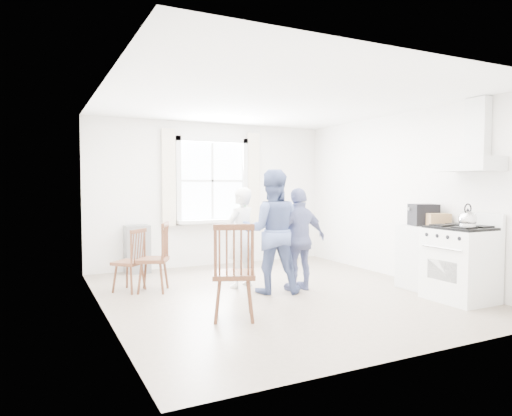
% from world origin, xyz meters
% --- Properties ---
extents(room_shell, '(4.62, 5.12, 2.64)m').
position_xyz_m(room_shell, '(0.00, 0.00, 1.30)').
color(room_shell, gray).
rests_on(room_shell, ground).
extents(window_assembly, '(1.88, 0.24, 1.70)m').
position_xyz_m(window_assembly, '(0.00, 2.45, 1.46)').
color(window_assembly, white).
rests_on(window_assembly, room_shell).
extents(range_hood, '(0.45, 0.76, 0.94)m').
position_xyz_m(range_hood, '(2.07, -1.35, 1.90)').
color(range_hood, silver).
rests_on(range_hood, room_shell).
extents(shelf_unit, '(0.40, 0.30, 0.80)m').
position_xyz_m(shelf_unit, '(-1.40, 2.33, 0.40)').
color(shelf_unit, slate).
rests_on(shelf_unit, ground).
extents(gas_stove, '(0.68, 0.76, 1.12)m').
position_xyz_m(gas_stove, '(1.91, -1.35, 0.48)').
color(gas_stove, white).
rests_on(gas_stove, ground).
extents(kettle, '(0.22, 0.22, 0.30)m').
position_xyz_m(kettle, '(1.82, -1.51, 1.05)').
color(kettle, silver).
rests_on(kettle, gas_stove).
extents(low_cabinet, '(0.50, 0.55, 0.90)m').
position_xyz_m(low_cabinet, '(1.98, -0.65, 0.45)').
color(low_cabinet, silver).
rests_on(low_cabinet, ground).
extents(stereo_stack, '(0.43, 0.41, 0.31)m').
position_xyz_m(stereo_stack, '(2.00, -0.64, 1.05)').
color(stereo_stack, black).
rests_on(stereo_stack, low_cabinet).
extents(cardboard_box, '(0.35, 0.31, 0.19)m').
position_xyz_m(cardboard_box, '(2.02, -0.88, 0.99)').
color(cardboard_box, '#9B764B').
rests_on(cardboard_box, low_cabinet).
extents(windsor_chair_a, '(0.52, 0.52, 0.88)m').
position_xyz_m(windsor_chair_a, '(-1.72, 0.97, 0.54)').
color(windsor_chair_a, '#482617').
rests_on(windsor_chair_a, ground).
extents(windsor_chair_b, '(0.59, 0.59, 1.08)m').
position_xyz_m(windsor_chair_b, '(-1.04, -0.90, 0.66)').
color(windsor_chair_b, '#482617').
rests_on(windsor_chair_b, ground).
extents(windsor_chair_c, '(0.53, 0.54, 0.97)m').
position_xyz_m(windsor_chair_c, '(-1.39, 0.84, 0.59)').
color(windsor_chair_c, '#482617').
rests_on(windsor_chair_c, ground).
extents(person_left, '(0.70, 0.70, 1.44)m').
position_xyz_m(person_left, '(-0.28, 0.60, 0.72)').
color(person_left, white).
rests_on(person_left, ground).
extents(person_mid, '(1.08, 1.08, 1.69)m').
position_xyz_m(person_mid, '(-0.03, 0.11, 0.84)').
color(person_mid, '#4D5D8F').
rests_on(person_mid, ground).
extents(person_right, '(0.90, 0.90, 1.44)m').
position_xyz_m(person_right, '(0.37, 0.05, 0.72)').
color(person_right, navy).
rests_on(person_right, ground).
extents(potted_plant, '(0.18, 0.18, 0.31)m').
position_xyz_m(potted_plant, '(0.55, 2.36, 1.00)').
color(potted_plant, '#34763F').
rests_on(potted_plant, window_assembly).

